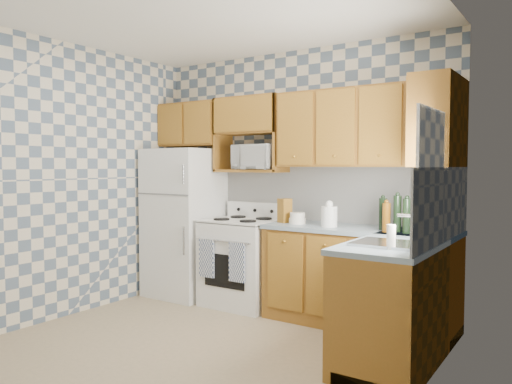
% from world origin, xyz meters
% --- Properties ---
extents(floor, '(3.40, 3.40, 0.00)m').
position_xyz_m(floor, '(0.00, 0.00, 0.00)').
color(floor, '#8C7B5D').
rests_on(floor, ground).
extents(back_wall, '(3.40, 0.02, 2.70)m').
position_xyz_m(back_wall, '(0.00, 1.60, 1.35)').
color(back_wall, slate).
rests_on(back_wall, ground).
extents(right_wall, '(0.02, 3.20, 2.70)m').
position_xyz_m(right_wall, '(1.70, 0.00, 1.35)').
color(right_wall, slate).
rests_on(right_wall, ground).
extents(backsplash_back, '(2.60, 0.02, 0.56)m').
position_xyz_m(backsplash_back, '(0.40, 1.59, 1.20)').
color(backsplash_back, silver).
rests_on(backsplash_back, back_wall).
extents(backsplash_right, '(0.02, 1.60, 0.56)m').
position_xyz_m(backsplash_right, '(1.69, 0.80, 1.20)').
color(backsplash_right, silver).
rests_on(backsplash_right, right_wall).
extents(refrigerator, '(0.75, 0.70, 1.68)m').
position_xyz_m(refrigerator, '(-1.27, 1.25, 0.84)').
color(refrigerator, white).
rests_on(refrigerator, floor).
extents(stove_body, '(0.76, 0.65, 0.90)m').
position_xyz_m(stove_body, '(-0.47, 1.28, 0.45)').
color(stove_body, white).
rests_on(stove_body, floor).
extents(cooktop, '(0.76, 0.65, 0.02)m').
position_xyz_m(cooktop, '(-0.47, 1.28, 0.91)').
color(cooktop, silver).
rests_on(cooktop, stove_body).
extents(backguard, '(0.76, 0.08, 0.17)m').
position_xyz_m(backguard, '(-0.47, 1.55, 1.00)').
color(backguard, white).
rests_on(backguard, cooktop).
extents(dish_towel_left, '(0.19, 0.02, 0.39)m').
position_xyz_m(dish_towel_left, '(-0.68, 0.93, 0.53)').
color(dish_towel_left, navy).
rests_on(dish_towel_left, stove_body).
extents(dish_towel_right, '(0.19, 0.02, 0.39)m').
position_xyz_m(dish_towel_right, '(-0.30, 0.93, 0.53)').
color(dish_towel_right, navy).
rests_on(dish_towel_right, stove_body).
extents(base_cabinets_back, '(1.75, 0.60, 0.88)m').
position_xyz_m(base_cabinets_back, '(0.82, 1.30, 0.44)').
color(base_cabinets_back, brown).
rests_on(base_cabinets_back, floor).
extents(base_cabinets_right, '(0.60, 1.60, 0.88)m').
position_xyz_m(base_cabinets_right, '(1.40, 0.80, 0.44)').
color(base_cabinets_right, brown).
rests_on(base_cabinets_right, floor).
extents(countertop_back, '(1.77, 0.63, 0.04)m').
position_xyz_m(countertop_back, '(0.82, 1.30, 0.90)').
color(countertop_back, slate).
rests_on(countertop_back, base_cabinets_back).
extents(countertop_right, '(0.63, 1.60, 0.04)m').
position_xyz_m(countertop_right, '(1.40, 0.80, 0.90)').
color(countertop_right, slate).
rests_on(countertop_right, base_cabinets_right).
extents(upper_cabinets_back, '(1.75, 0.33, 0.74)m').
position_xyz_m(upper_cabinets_back, '(0.82, 1.44, 1.85)').
color(upper_cabinets_back, brown).
rests_on(upper_cabinets_back, back_wall).
extents(upper_cabinets_fridge, '(0.82, 0.33, 0.50)m').
position_xyz_m(upper_cabinets_fridge, '(-1.29, 1.44, 1.97)').
color(upper_cabinets_fridge, brown).
rests_on(upper_cabinets_fridge, back_wall).
extents(upper_cabinets_right, '(0.33, 0.70, 0.74)m').
position_xyz_m(upper_cabinets_right, '(1.53, 1.25, 1.85)').
color(upper_cabinets_right, brown).
rests_on(upper_cabinets_right, right_wall).
extents(microwave_shelf, '(0.80, 0.33, 0.03)m').
position_xyz_m(microwave_shelf, '(-0.47, 1.44, 1.44)').
color(microwave_shelf, brown).
rests_on(microwave_shelf, back_wall).
extents(microwave, '(0.49, 0.34, 0.27)m').
position_xyz_m(microwave, '(-0.38, 1.41, 1.58)').
color(microwave, white).
rests_on(microwave, microwave_shelf).
extents(sink, '(0.48, 0.40, 0.03)m').
position_xyz_m(sink, '(1.40, 0.45, 0.93)').
color(sink, '#B7B7BC').
rests_on(sink, countertop_right).
extents(window, '(0.02, 0.66, 0.86)m').
position_xyz_m(window, '(1.69, 0.45, 1.45)').
color(window, silver).
rests_on(window, right_wall).
extents(bottle_0, '(0.07, 0.07, 0.31)m').
position_xyz_m(bottle_0, '(1.21, 1.21, 1.08)').
color(bottle_0, black).
rests_on(bottle_0, countertop_back).
extents(bottle_1, '(0.07, 0.07, 0.29)m').
position_xyz_m(bottle_1, '(1.31, 1.15, 1.07)').
color(bottle_1, black).
rests_on(bottle_1, countertop_back).
extents(bottle_2, '(0.07, 0.07, 0.27)m').
position_xyz_m(bottle_2, '(1.36, 1.25, 1.06)').
color(bottle_2, '#5C3409').
rests_on(bottle_2, countertop_back).
extents(bottle_3, '(0.07, 0.07, 0.25)m').
position_xyz_m(bottle_3, '(1.14, 1.13, 1.05)').
color(bottle_3, '#5C3409').
rests_on(bottle_3, countertop_back).
extents(bottle_4, '(0.07, 0.07, 0.28)m').
position_xyz_m(bottle_4, '(1.06, 1.27, 1.06)').
color(bottle_4, black).
rests_on(bottle_4, countertop_back).
extents(knife_block, '(0.14, 0.14, 0.24)m').
position_xyz_m(knife_block, '(0.05, 1.27, 1.04)').
color(knife_block, brown).
rests_on(knife_block, countertop_back).
extents(electric_kettle, '(0.15, 0.15, 0.19)m').
position_xyz_m(electric_kettle, '(0.58, 1.19, 1.02)').
color(electric_kettle, white).
rests_on(electric_kettle, countertop_back).
extents(food_containers, '(0.17, 0.17, 0.11)m').
position_xyz_m(food_containers, '(0.21, 1.24, 0.98)').
color(food_containers, silver).
rests_on(food_containers, countertop_back).
extents(soap_bottle, '(0.06, 0.06, 0.17)m').
position_xyz_m(soap_bottle, '(1.47, 0.28, 1.01)').
color(soap_bottle, silver).
rests_on(soap_bottle, countertop_right).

